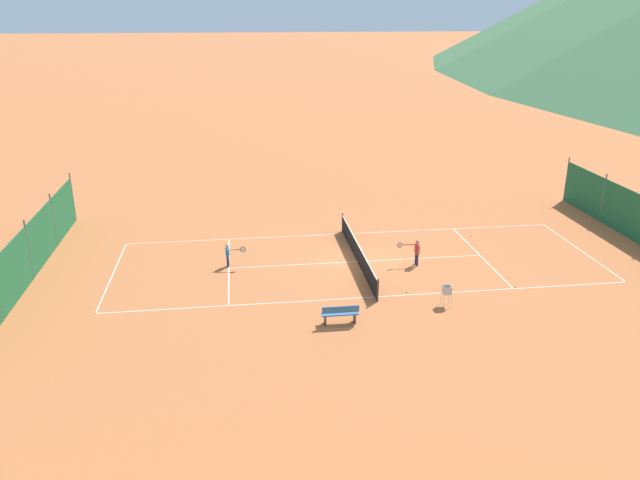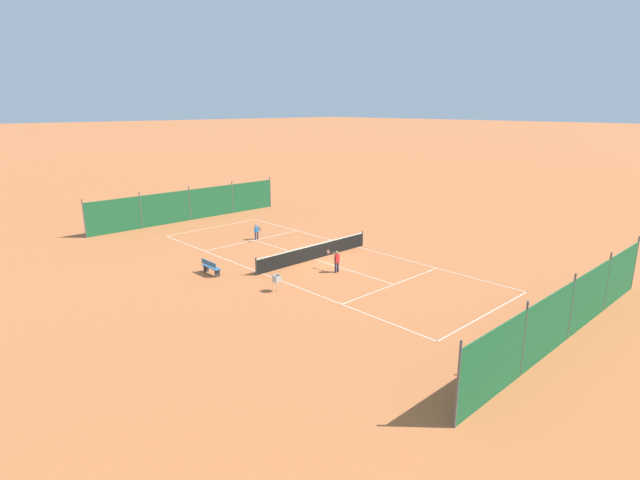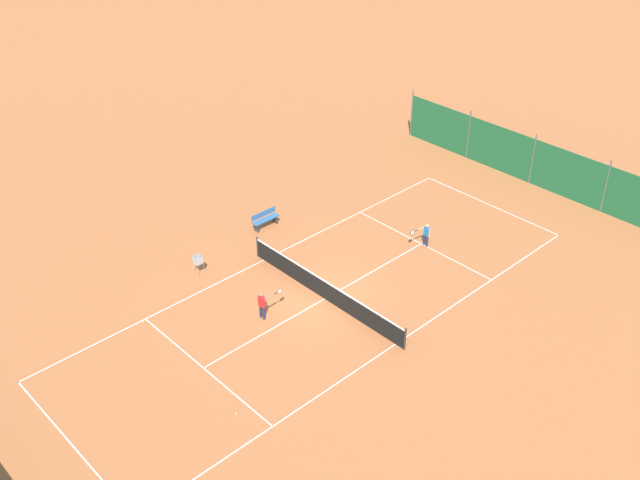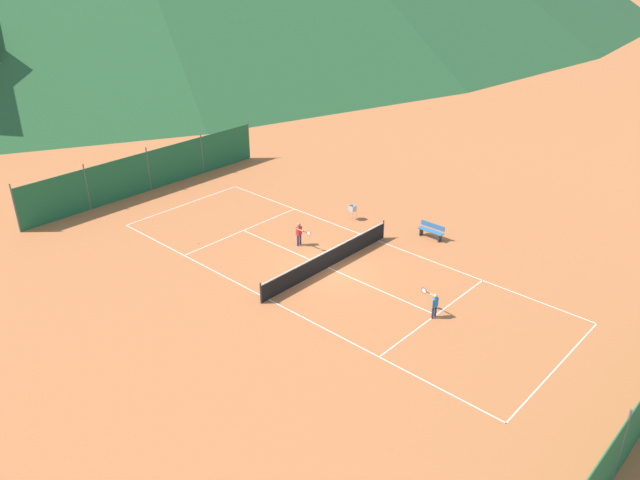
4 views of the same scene
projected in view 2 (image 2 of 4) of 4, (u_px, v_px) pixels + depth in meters
The scene contains 12 objects.
ground_plane at pixel (314, 259), 31.67m from camera, with size 600.00×600.00×0.00m, color #BC6638.
court_line_markings at pixel (314, 259), 31.67m from camera, with size 8.25×23.85×0.01m.
tennis_net at pixel (314, 252), 31.54m from camera, with size 9.18×0.08×1.06m.
windscreen_fence_far at pixel (571, 310), 20.47m from camera, with size 17.28×0.08×2.90m.
windscreen_fence_near at pixel (190, 205), 42.18m from camera, with size 17.28×0.08×2.90m.
player_near_baseline at pixel (257, 230), 36.10m from camera, with size 0.48×0.98×1.19m.
player_far_baseline at pixel (336, 260), 29.00m from camera, with size 0.45×1.08×1.31m.
tennis_ball_alley_left at pixel (282, 278), 28.05m from camera, with size 0.07×0.07×0.07m, color #CCE033.
tennis_ball_alley_right at pixel (347, 304), 24.44m from camera, with size 0.07×0.07×0.07m, color #CCE033.
tennis_ball_service_box at pixel (432, 275), 28.61m from camera, with size 0.07×0.07×0.07m, color #CCE033.
ball_hopper at pixel (276, 280), 26.00m from camera, with size 0.36×0.36×0.89m.
courtside_bench at pixel (211, 267), 28.69m from camera, with size 0.36×1.50×0.84m.
Camera 2 is at (20.57, 22.20, 9.42)m, focal length 28.00 mm.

